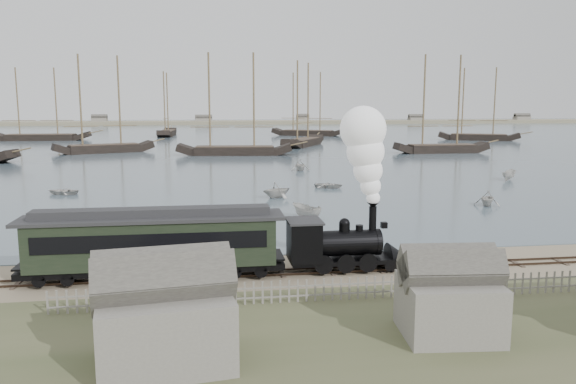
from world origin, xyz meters
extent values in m
plane|color=gray|center=(0.00, 0.00, 0.00)|extent=(600.00, 600.00, 0.00)
cube|color=#41505C|center=(0.00, 170.00, 0.03)|extent=(600.00, 336.00, 0.06)
cube|color=#33251C|center=(0.00, -2.50, 0.10)|extent=(120.00, 0.08, 0.12)
cube|color=#33251C|center=(0.00, -1.50, 0.10)|extent=(120.00, 0.08, 0.12)
cube|color=#42332A|center=(0.00, -2.00, 0.03)|extent=(120.00, 1.80, 0.06)
cube|color=tan|center=(0.00, 250.00, 0.00)|extent=(500.00, 20.00, 1.80)
cube|color=black|center=(-0.02, -2.00, 0.72)|extent=(6.95, 2.04, 0.26)
cylinder|color=black|center=(-0.42, -2.00, 1.74)|extent=(4.29, 1.53, 1.53)
cube|color=black|center=(-2.67, -2.00, 1.95)|extent=(1.84, 2.25, 2.35)
cube|color=#2B2B2D|center=(-2.67, -2.00, 3.17)|extent=(2.04, 2.45, 0.12)
cylinder|color=black|center=(1.52, -2.00, 3.12)|extent=(0.45, 0.45, 1.64)
sphere|color=black|center=(-0.22, -2.00, 2.94)|extent=(0.65, 0.65, 0.65)
cone|color=black|center=(3.25, -2.00, 0.62)|extent=(1.43, 2.04, 2.04)
cube|color=black|center=(2.23, -2.00, 2.77)|extent=(0.36, 0.36, 0.36)
cube|color=black|center=(-11.42, -2.00, 0.74)|extent=(14.87, 2.44, 0.37)
cube|color=black|center=(-11.42, -2.00, 2.23)|extent=(13.81, 2.66, 2.66)
cube|color=black|center=(-11.42, -3.35, 2.50)|extent=(12.75, 0.06, 0.96)
cube|color=black|center=(-11.42, -0.65, 2.50)|extent=(12.75, 0.06, 0.96)
cube|color=#2B2B2D|center=(-11.42, -2.00, 3.61)|extent=(14.87, 2.87, 0.19)
cube|color=#2B2B2D|center=(-11.42, -2.00, 3.93)|extent=(13.28, 1.27, 0.48)
imported|color=beige|center=(-7.31, 0.82, 0.44)|extent=(5.06, 5.23, 0.88)
imported|color=beige|center=(-20.44, 10.50, 0.50)|extent=(5.14, 4.64, 0.87)
imported|color=beige|center=(-1.02, 24.95, 0.94)|extent=(4.08, 4.28, 1.76)
imported|color=beige|center=(0.23, 13.55, 0.70)|extent=(3.44, 2.94, 1.28)
imported|color=beige|center=(6.02, 31.08, 0.41)|extent=(3.53, 4.06, 0.70)
imported|color=beige|center=(19.05, 17.27, 0.82)|extent=(3.81, 3.71, 1.52)
imported|color=beige|center=(31.06, 34.55, 0.73)|extent=(3.36, 3.40, 1.34)
imported|color=beige|center=(-24.37, 30.58, 0.41)|extent=(3.35, 3.98, 0.71)
imported|color=beige|center=(5.52, 49.07, 0.92)|extent=(3.65, 3.26, 1.73)
camera|label=1|loc=(-8.22, -34.05, 10.01)|focal=35.00mm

